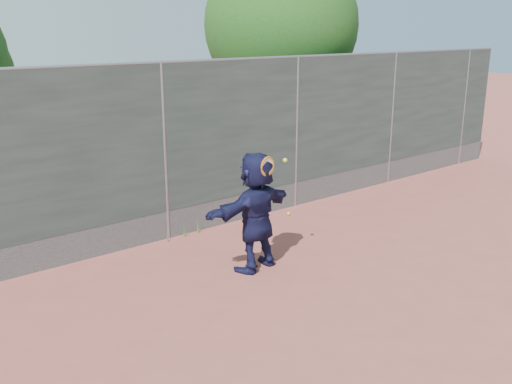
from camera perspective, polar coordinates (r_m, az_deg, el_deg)
ground at (r=7.53m, az=5.24°, el=-11.97°), size 80.00×80.00×0.00m
player at (r=8.48m, az=0.00°, el=-1.96°), size 1.74×0.78×1.81m
ball_ground at (r=11.16m, az=3.28°, el=-2.17°), size 0.07×0.07×0.07m
fence at (r=9.66m, az=-9.14°, el=4.25°), size 20.00×0.06×3.03m
swing_action at (r=8.19m, az=1.31°, el=2.51°), size 0.54×0.13×0.51m
tree_right at (r=14.04m, az=2.96°, el=15.93°), size 3.78×3.60×5.39m
weed_clump at (r=10.10m, az=-6.99°, el=-3.69°), size 0.68×0.07×0.30m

